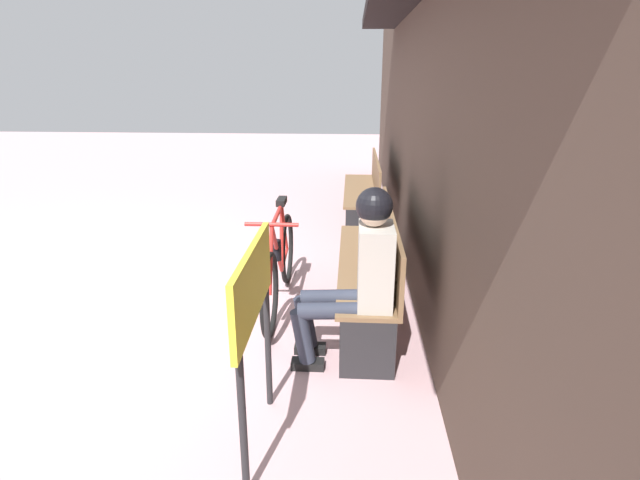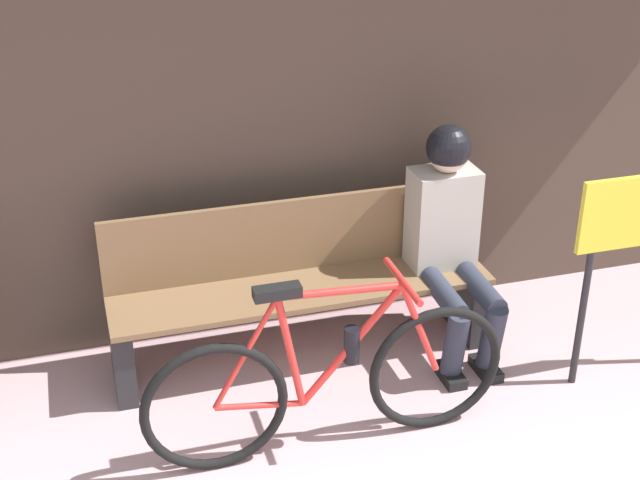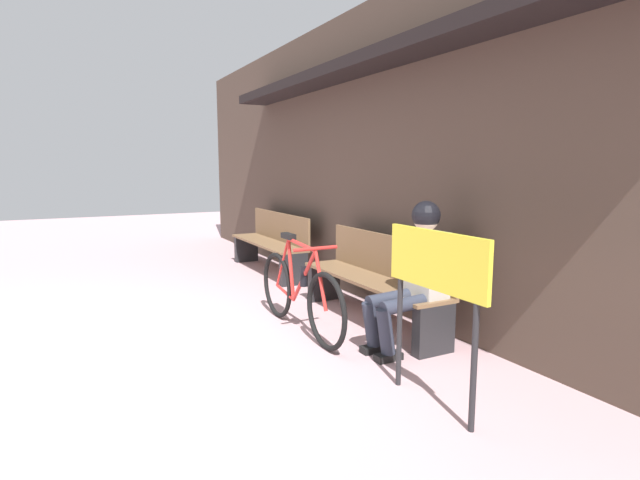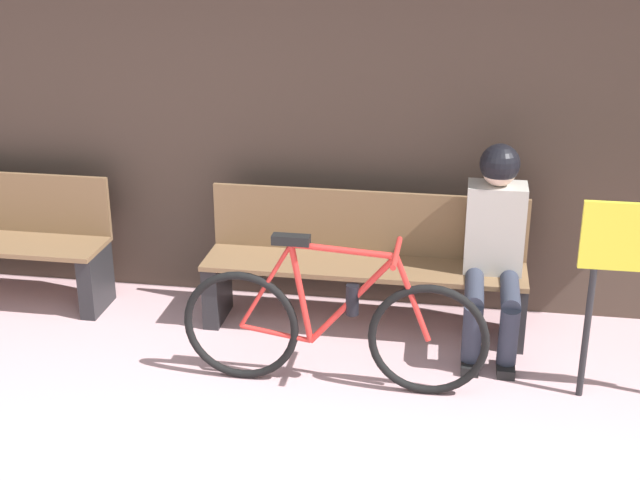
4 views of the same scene
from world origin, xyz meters
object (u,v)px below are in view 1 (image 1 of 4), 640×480
Objects in this scene: park_bench_near at (372,265)px; bicycle at (279,265)px; signboard at (253,302)px; person_seated at (359,267)px; park_bench_far at (365,191)px.

park_bench_near is 1.17× the size of bicycle.
bicycle is (-0.08, -0.77, -0.05)m from park_bench_near.
signboard is (1.67, 0.12, 0.47)m from bicycle.
bicycle reaches higher than park_bench_near.
signboard reaches higher than bicycle.
person_seated is 0.99m from signboard.
person_seated is at bearing -9.03° from park_bench_near.
signboard is (1.60, -0.64, 0.42)m from park_bench_near.
park_bench_near is at bearing 158.07° from signboard.
park_bench_far is at bearing 177.96° from person_seated.
park_bench_far is 4.30m from signboard.
park_bench_far is at bearing 163.34° from bicycle.
person_seated reaches higher than signboard.
bicycle is at bearing -95.70° from park_bench_near.
park_bench_near is 1.03× the size of park_bench_far.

